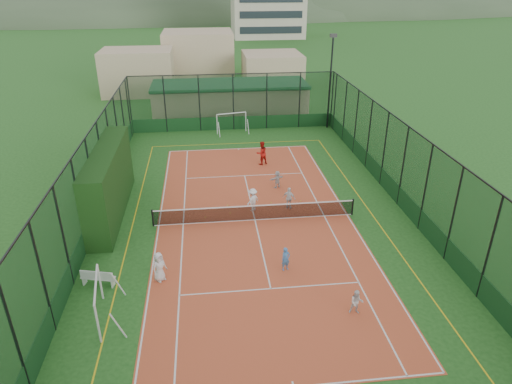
% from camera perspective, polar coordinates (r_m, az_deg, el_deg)
% --- Properties ---
extents(ground, '(300.00, 300.00, 0.00)m').
position_cam_1_polar(ground, '(26.47, -0.14, -3.54)').
color(ground, '#1F511C').
rests_on(ground, ground).
extents(court_slab, '(11.17, 23.97, 0.01)m').
position_cam_1_polar(court_slab, '(26.46, -0.14, -3.53)').
color(court_slab, '#C5522B').
rests_on(court_slab, ground).
extents(tennis_net, '(11.67, 0.12, 1.06)m').
position_cam_1_polar(tennis_net, '(26.21, -0.14, -2.53)').
color(tennis_net, black).
rests_on(tennis_net, ground).
extents(perimeter_fence, '(18.12, 34.12, 5.00)m').
position_cam_1_polar(perimeter_fence, '(25.33, -0.14, 1.40)').
color(perimeter_fence, '#103219').
rests_on(perimeter_fence, ground).
extents(floodlight_ne, '(0.60, 0.26, 8.25)m').
position_cam_1_polar(floodlight_ne, '(42.01, 9.25, 13.35)').
color(floodlight_ne, black).
rests_on(floodlight_ne, ground).
extents(clubhouse, '(15.20, 7.20, 3.15)m').
position_cam_1_polar(clubhouse, '(46.41, -3.27, 11.58)').
color(clubhouse, tan).
rests_on(clubhouse, ground).
extents(distant_hills, '(200.00, 60.00, 24.00)m').
position_cam_1_polar(distant_hills, '(173.42, -6.16, 21.43)').
color(distant_hills, '#384C33').
rests_on(distant_hills, ground).
extents(hedge_left, '(1.35, 8.97, 3.93)m').
position_cam_1_polar(hedge_left, '(27.81, -17.87, 1.18)').
color(hedge_left, black).
rests_on(hedge_left, ground).
extents(white_bench, '(1.63, 0.81, 0.88)m').
position_cam_1_polar(white_bench, '(22.32, -19.15, -10.01)').
color(white_bench, white).
rests_on(white_bench, ground).
extents(futsal_goal_near, '(2.89, 1.22, 1.80)m').
position_cam_1_polar(futsal_goal_near, '(20.09, -19.03, -12.82)').
color(futsal_goal_near, white).
rests_on(futsal_goal_near, ground).
extents(futsal_goal_far, '(2.83, 1.33, 1.76)m').
position_cam_1_polar(futsal_goal_far, '(40.92, -3.07, 8.61)').
color(futsal_goal_far, white).
rests_on(futsal_goal_far, ground).
extents(child_near_left, '(0.84, 0.84, 1.47)m').
position_cam_1_polar(child_near_left, '(21.71, -12.00, -9.13)').
color(child_near_left, silver).
rests_on(child_near_left, court_slab).
extents(child_near_mid, '(0.51, 0.42, 1.21)m').
position_cam_1_polar(child_near_mid, '(22.05, 3.74, -8.35)').
color(child_near_mid, '#4581C3').
rests_on(child_near_mid, court_slab).
extents(child_near_right, '(0.62, 0.53, 1.14)m').
position_cam_1_polar(child_near_right, '(19.97, 12.46, -13.29)').
color(child_near_right, white).
rests_on(child_near_right, court_slab).
extents(child_far_left, '(1.04, 1.00, 1.42)m').
position_cam_1_polar(child_far_left, '(27.18, -0.40, -0.97)').
color(child_far_left, white).
rests_on(child_far_left, court_slab).
extents(child_far_right, '(0.87, 0.71, 1.38)m').
position_cam_1_polar(child_far_right, '(27.49, 4.16, -0.77)').
color(child_far_right, white).
rests_on(child_far_right, court_slab).
extents(child_far_back, '(1.12, 0.82, 1.17)m').
position_cam_1_polar(child_far_back, '(30.20, 2.68, 1.59)').
color(child_far_back, silver).
rests_on(child_far_back, court_slab).
extents(coach, '(1.06, 0.97, 1.76)m').
position_cam_1_polar(coach, '(33.84, 0.71, 4.91)').
color(coach, red).
rests_on(coach, court_slab).
extents(tennis_balls, '(6.03, 1.48, 0.07)m').
position_cam_1_polar(tennis_balls, '(27.77, -1.11, -1.93)').
color(tennis_balls, '#CCE033').
rests_on(tennis_balls, court_slab).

